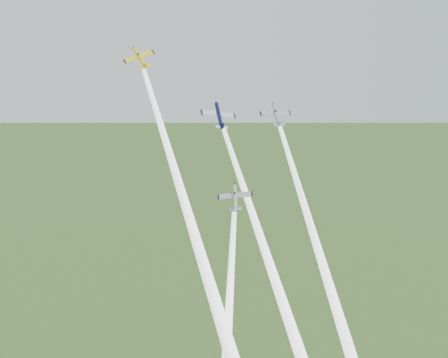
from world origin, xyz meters
TOP-DOWN VIEW (x-y plane):
  - plane_yellow at (-16.38, 1.84)m, footprint 9.12×6.65m
  - smoke_trail_yellow at (-7.53, -21.01)m, footprint 19.34×44.61m
  - plane_navy at (-0.18, 1.73)m, footprint 8.98×8.83m
  - smoke_trail_navy at (7.47, -19.77)m, footprint 17.02×41.83m
  - plane_silver_right at (12.58, 3.95)m, footprint 8.34×7.09m
  - smoke_trail_silver_right at (17.99, -19.29)m, footprint 12.85×44.96m
  - plane_silver_low at (1.41, -12.67)m, footprint 7.14×6.57m

SIDE VIEW (x-z plane):
  - smoke_trail_silver_right at x=17.99m, z-range 49.40..102.26m
  - smoke_trail_navy at x=7.47m, z-range 52.02..102.44m
  - smoke_trail_yellow at x=-7.53m, z-range 60.09..114.46m
  - plane_silver_low at x=1.41m, z-range 86.47..93.13m
  - plane_silver_right at x=12.58m, z-range 100.69..107.02m
  - plane_navy at x=-0.18m, z-range 99.99..108.09m
  - plane_yellow at x=-16.38m, z-range 112.27..119.84m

